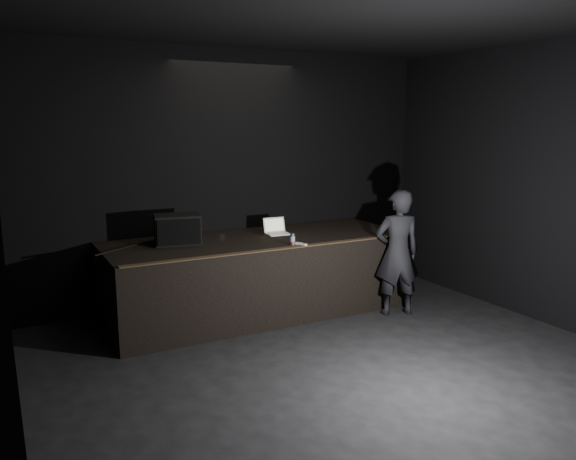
{
  "coord_description": "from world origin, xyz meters",
  "views": [
    {
      "loc": [
        -3.05,
        -3.85,
        2.48
      ],
      "look_at": [
        0.21,
        2.3,
        1.16
      ],
      "focal_mm": 35.0,
      "sensor_mm": 36.0,
      "label": 1
    }
  ],
  "objects_px": {
    "laptop": "(276,230)",
    "beer_can": "(293,239)",
    "person": "(397,253)",
    "stage_monitor": "(178,229)",
    "stage_riser": "(259,275)"
  },
  "relations": [
    {
      "from": "laptop",
      "to": "beer_can",
      "type": "height_order",
      "value": "laptop"
    },
    {
      "from": "stage_monitor",
      "to": "stage_riser",
      "type": "bearing_deg",
      "value": 3.98
    },
    {
      "from": "stage_monitor",
      "to": "beer_can",
      "type": "relative_size",
      "value": 4.2
    },
    {
      "from": "stage_monitor",
      "to": "beer_can",
      "type": "distance_m",
      "value": 1.44
    },
    {
      "from": "stage_monitor",
      "to": "laptop",
      "type": "bearing_deg",
      "value": 12.41
    },
    {
      "from": "stage_riser",
      "to": "beer_can",
      "type": "distance_m",
      "value": 0.84
    },
    {
      "from": "stage_monitor",
      "to": "laptop",
      "type": "xyz_separation_m",
      "value": [
        1.39,
        0.02,
        -0.13
      ]
    },
    {
      "from": "person",
      "to": "stage_monitor",
      "type": "bearing_deg",
      "value": -5.96
    },
    {
      "from": "stage_riser",
      "to": "person",
      "type": "relative_size",
      "value": 2.41
    },
    {
      "from": "stage_monitor",
      "to": "person",
      "type": "bearing_deg",
      "value": -11.06
    },
    {
      "from": "laptop",
      "to": "person",
      "type": "distance_m",
      "value": 1.66
    },
    {
      "from": "stage_riser",
      "to": "person",
      "type": "distance_m",
      "value": 1.84
    },
    {
      "from": "laptop",
      "to": "beer_can",
      "type": "relative_size",
      "value": 2.18
    },
    {
      "from": "laptop",
      "to": "person",
      "type": "height_order",
      "value": "person"
    },
    {
      "from": "stage_riser",
      "to": "beer_can",
      "type": "height_order",
      "value": "beer_can"
    }
  ]
}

